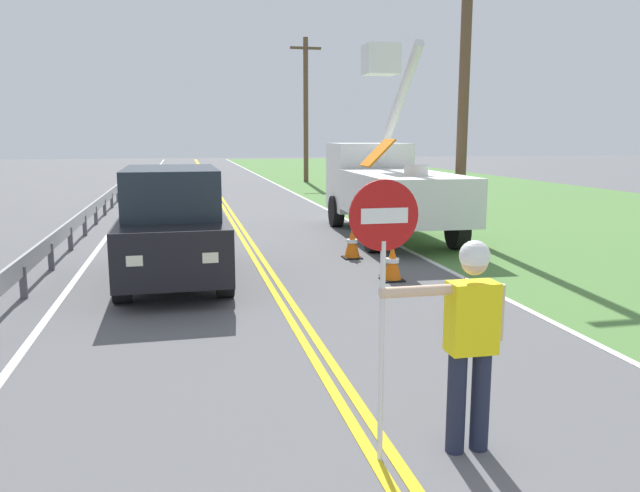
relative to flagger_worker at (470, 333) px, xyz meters
The scene contains 15 objects.
grass_verge_right 19.51m from the flagger_worker, 56.07° to the left, with size 16.00×110.00×0.01m, color #517F3D.
centerline_yellow_left 16.22m from the flagger_worker, 92.89° to the left, with size 0.11×110.00×0.01m, color yellow.
centerline_yellow_right 16.21m from the flagger_worker, 92.26° to the left, with size 0.11×110.00×0.01m, color yellow.
edge_line_right 16.45m from the flagger_worker, 79.92° to the left, with size 0.12×110.00×0.01m, color silver.
edge_line_left 16.77m from the flagger_worker, 104.98° to the left, with size 0.12×110.00×0.01m, color silver.
flagger_worker is the anchor object (origin of this frame).
stop_sign_paddle 1.02m from the flagger_worker, behind, with size 0.56×0.04×2.33m.
utility_bucket_truck 12.06m from the flagger_worker, 74.97° to the left, with size 2.88×6.88×5.14m.
oncoming_suv_nearest 7.52m from the flagger_worker, 109.40° to the left, with size 1.96×4.63×2.10m.
utility_pole_near 12.41m from the flagger_worker, 65.59° to the left, with size 1.80×0.28×8.57m.
utility_pole_mid 32.42m from the flagger_worker, 81.30° to the left, with size 1.80×0.28×8.25m.
traffic_cone_lead 3.83m from the flagger_worker, 65.23° to the left, with size 0.40×0.40×0.70m.
traffic_cone_mid 6.46m from the flagger_worker, 76.71° to the left, with size 0.40×0.40×0.70m.
traffic_cone_tail 8.64m from the flagger_worker, 81.20° to the left, with size 0.40×0.40×0.70m.
guardrail_left_shoulder 12.98m from the flagger_worker, 112.32° to the left, with size 0.10×32.00×0.71m.
Camera 1 is at (-1.56, -0.76, 2.65)m, focal length 35.08 mm.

